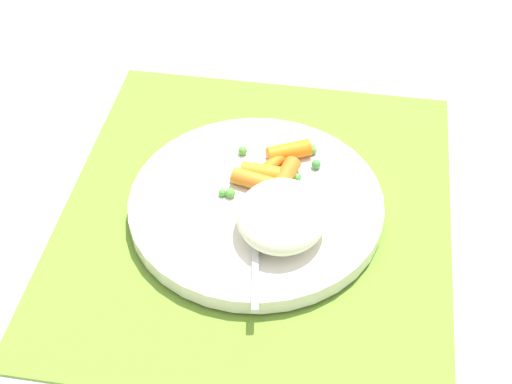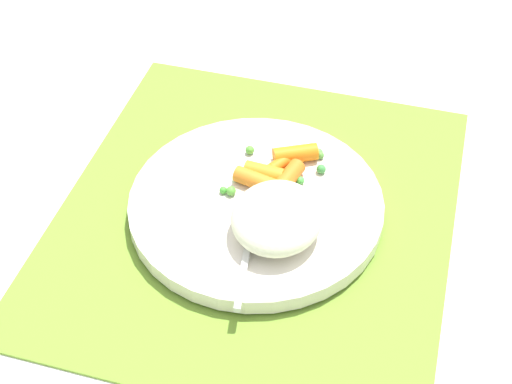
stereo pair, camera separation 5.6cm
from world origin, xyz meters
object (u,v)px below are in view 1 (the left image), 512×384
at_px(rice_mound, 282,216).
at_px(fork, 256,213).
at_px(plate, 256,205).
at_px(carrot_portion, 274,169).

bearing_deg(rice_mound, fork, 61.13).
relative_size(rice_mound, fork, 0.49).
xyz_separation_m(plate, fork, (-0.02, -0.00, 0.01)).
bearing_deg(carrot_portion, plate, 161.19).
bearing_deg(carrot_portion, fork, 170.98).
bearing_deg(plate, carrot_portion, -18.81).
bearing_deg(fork, carrot_portion, -9.02).
relative_size(carrot_portion, fork, 0.43).
distance_m(plate, fork, 0.02).
xyz_separation_m(plate, carrot_portion, (0.04, -0.01, 0.02)).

